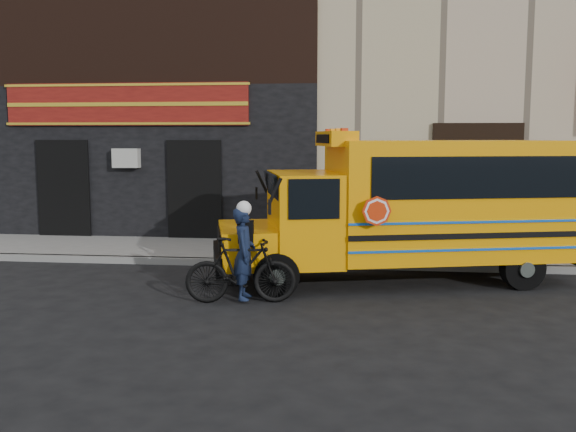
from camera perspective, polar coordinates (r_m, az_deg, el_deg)
The scene contains 7 objects.
ground at distance 11.42m, azimuth 0.59°, elevation -7.23°, with size 120.00×120.00×0.00m, color black.
curb at distance 13.93m, azimuth 1.71°, elevation -4.28°, with size 40.00×0.20×0.15m, color gray.
sidewalk at distance 15.40m, azimuth 2.18°, elevation -3.18°, with size 40.00×3.00×0.15m, color #64625D.
building at distance 21.74m, azimuth 3.47°, elevation 15.85°, with size 20.00×10.70×12.00m.
school_bus at distance 12.68m, azimuth 11.24°, elevation 1.01°, with size 7.21×3.76×2.92m.
bicycle at distance 10.95m, azimuth -4.22°, elevation -4.83°, with size 0.53×1.89×1.14m, color black.
cyclist at distance 10.99m, azimuth -3.91°, elevation -3.59°, with size 0.58×0.38×1.58m, color #111A33.
Camera 1 is at (1.15, -11.00, 2.84)m, focal length 40.00 mm.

